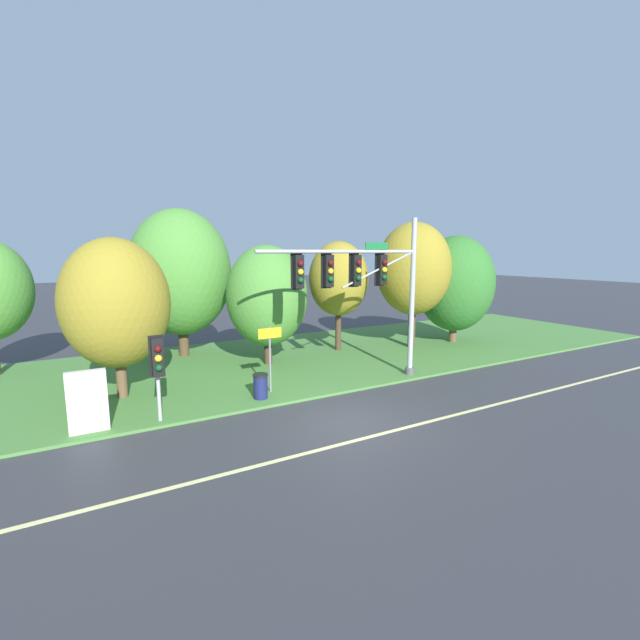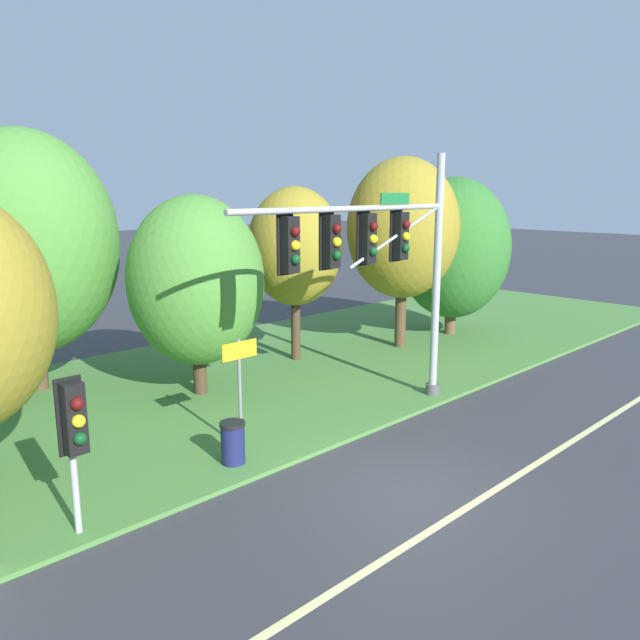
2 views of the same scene
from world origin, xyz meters
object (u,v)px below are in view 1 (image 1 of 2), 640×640
object	(u,v)px
tree_furthest_back	(455,284)
tree_left_of_mast	(116,303)
traffic_signal_mast	(366,280)
tree_tall_centre	(339,279)
tree_right_far	(414,269)
tree_mid_verge	(267,296)
info_kiosk	(87,402)
tree_behind_signpost	(180,273)
pedestrian_signal_near_kerb	(158,362)
trash_bin	(261,386)
route_sign_post	(270,349)

from	to	relation	value
tree_furthest_back	tree_left_of_mast	bearing A→B (deg)	-176.49
traffic_signal_mast	tree_tall_centre	world-z (taller)	traffic_signal_mast
traffic_signal_mast	tree_right_far	distance (m)	7.50
tree_mid_verge	info_kiosk	world-z (taller)	tree_mid_verge
tree_behind_signpost	info_kiosk	distance (m)	10.25
tree_behind_signpost	tree_mid_verge	distance (m)	5.01
pedestrian_signal_near_kerb	trash_bin	world-z (taller)	pedestrian_signal_near_kerb
route_sign_post	trash_bin	size ratio (longest dim) A/B	2.76
tree_mid_verge	tree_right_far	bearing A→B (deg)	-4.00
route_sign_post	info_kiosk	distance (m)	6.33
tree_furthest_back	trash_bin	size ratio (longest dim) A/B	6.81
tree_behind_signpost	traffic_signal_mast	bearing A→B (deg)	-56.95
tree_right_far	trash_bin	distance (m)	12.08
tree_mid_verge	trash_bin	size ratio (longest dim) A/B	6.14
route_sign_post	tree_behind_signpost	bearing A→B (deg)	102.05
tree_furthest_back	info_kiosk	distance (m)	20.12
pedestrian_signal_near_kerb	tree_behind_signpost	xyz separation A→B (m)	(2.58, 8.81, 2.33)
info_kiosk	tree_behind_signpost	bearing A→B (deg)	61.72
route_sign_post	tree_behind_signpost	world-z (taller)	tree_behind_signpost
tree_behind_signpost	tree_right_far	xyz separation A→B (m)	(11.75, -4.30, 0.11)
tree_furthest_back	tree_mid_verge	bearing A→B (deg)	176.69
pedestrian_signal_near_kerb	tree_right_far	world-z (taller)	tree_right_far
tree_behind_signpost	route_sign_post	bearing A→B (deg)	-77.95
tree_behind_signpost	tree_tall_centre	bearing A→B (deg)	-20.39
tree_tall_centre	trash_bin	xyz separation A→B (m)	(-6.70, -5.37, -3.45)
pedestrian_signal_near_kerb	tree_tall_centre	xyz separation A→B (m)	(10.31, 5.94, 1.93)
pedestrian_signal_near_kerb	tree_mid_verge	world-z (taller)	tree_mid_verge
info_kiosk	route_sign_post	bearing A→B (deg)	7.26
traffic_signal_mast	tree_behind_signpost	xyz separation A→B (m)	(-5.54, 8.51, 0.08)
tree_behind_signpost	tree_right_far	distance (m)	12.51
pedestrian_signal_near_kerb	tree_left_of_mast	distance (m)	3.73
tree_mid_verge	info_kiosk	distance (m)	9.46
route_sign_post	info_kiosk	bearing A→B (deg)	-172.74
tree_mid_verge	trash_bin	world-z (taller)	tree_mid_verge
tree_tall_centre	traffic_signal_mast	bearing A→B (deg)	-111.19
pedestrian_signal_near_kerb	tree_mid_verge	size ratio (longest dim) A/B	0.49
tree_left_of_mast	info_kiosk	bearing A→B (deg)	-111.12
tree_left_of_mast	tree_right_far	world-z (taller)	tree_right_far
tree_left_of_mast	route_sign_post	bearing A→B (deg)	-23.55
route_sign_post	tree_mid_verge	size ratio (longest dim) A/B	0.45
tree_left_of_mast	tree_mid_verge	xyz separation A→B (m)	(6.63, 1.81, -0.22)
route_sign_post	tree_left_of_mast	distance (m)	5.82
route_sign_post	tree_mid_verge	world-z (taller)	tree_mid_verge
tree_right_far	info_kiosk	world-z (taller)	tree_right_far
info_kiosk	trash_bin	world-z (taller)	info_kiosk
tree_behind_signpost	trash_bin	world-z (taller)	tree_behind_signpost
tree_tall_centre	tree_furthest_back	distance (m)	7.38
traffic_signal_mast	tree_mid_verge	xyz separation A→B (m)	(-2.33, 4.81, -0.94)
tree_behind_signpost	tree_furthest_back	world-z (taller)	tree_behind_signpost
tree_behind_signpost	tree_mid_verge	world-z (taller)	tree_behind_signpost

